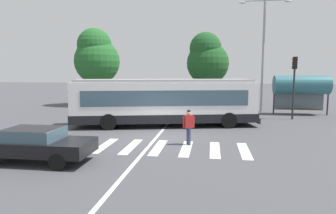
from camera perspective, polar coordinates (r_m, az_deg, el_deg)
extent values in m
plane|color=#47474C|center=(15.99, -0.97, -5.95)|extent=(160.00, 160.00, 0.00)
cylinder|color=black|center=(21.17, 9.91, -1.54)|extent=(1.04, 0.52, 1.00)
cylinder|color=black|center=(18.93, 11.68, -2.55)|extent=(1.04, 0.52, 1.00)
cylinder|color=black|center=(20.62, -10.67, -1.77)|extent=(1.04, 0.52, 1.00)
cylinder|color=black|center=(18.31, -11.45, -2.86)|extent=(1.04, 0.52, 1.00)
cube|color=white|center=(19.24, -0.68, 1.12)|extent=(11.97, 5.13, 2.55)
cube|color=black|center=(19.36, -0.67, -1.83)|extent=(12.08, 5.18, 0.55)
cube|color=#3D5666|center=(19.21, -0.68, 2.03)|extent=(10.61, 4.86, 0.96)
cube|color=#3D5666|center=(20.47, 15.89, 1.77)|extent=(0.55, 2.19, 1.63)
cube|color=black|center=(20.41, 15.97, 4.26)|extent=(0.50, 1.90, 0.28)
cube|color=#99999E|center=(19.15, -0.68, 5.15)|extent=(11.46, 4.82, 0.16)
cube|color=#28282B|center=(20.67, 16.07, -2.09)|extent=(0.69, 2.51, 0.36)
cylinder|color=#333856|center=(14.49, 3.92, -5.58)|extent=(0.16, 0.16, 0.85)
cylinder|color=#333856|center=(14.32, 4.11, -5.72)|extent=(0.16, 0.16, 0.85)
cube|color=#B22323|center=(14.27, 4.04, -2.80)|extent=(0.47, 0.38, 0.60)
cylinder|color=#B22323|center=(14.21, 3.11, -2.96)|extent=(0.10, 0.10, 0.55)
cylinder|color=#B22323|center=(14.34, 4.96, -2.88)|extent=(0.10, 0.10, 0.55)
sphere|color=tan|center=(14.20, 4.05, -1.17)|extent=(0.22, 0.22, 0.22)
sphere|color=black|center=(14.20, 4.06, -0.91)|extent=(0.19, 0.19, 0.19)
cylinder|color=black|center=(12.85, -16.98, -7.94)|extent=(0.64, 0.21, 0.64)
cylinder|color=black|center=(11.42, -20.56, -9.93)|extent=(0.64, 0.21, 0.64)
cylinder|color=black|center=(14.24, -27.29, -6.97)|extent=(0.64, 0.21, 0.64)
cube|color=black|center=(12.73, -24.38, -6.91)|extent=(4.52, 1.86, 0.52)
cube|color=#3D5666|center=(12.68, -24.83, -4.77)|extent=(2.17, 1.62, 0.44)
cube|color=black|center=(12.64, -24.87, -3.95)|extent=(1.99, 1.55, 0.09)
cylinder|color=black|center=(31.53, -5.66, 0.91)|extent=(0.22, 0.64, 0.64)
cylinder|color=black|center=(31.20, -2.66, 0.87)|extent=(0.22, 0.64, 0.64)
cylinder|color=black|center=(28.83, -6.88, 0.34)|extent=(0.22, 0.64, 0.64)
cylinder|color=black|center=(28.47, -3.60, 0.30)|extent=(0.22, 0.64, 0.64)
cube|color=#C6B793|center=(29.96, -4.69, 1.23)|extent=(1.93, 4.54, 0.52)
cube|color=#3D5666|center=(29.83, -4.73, 2.13)|extent=(1.65, 2.20, 0.44)
cube|color=#C6B793|center=(29.82, -4.74, 2.48)|extent=(1.58, 2.02, 0.09)
cylinder|color=black|center=(30.89, -0.61, 0.82)|extent=(0.21, 0.64, 0.64)
cylinder|color=black|center=(30.64, 2.47, 0.76)|extent=(0.21, 0.64, 0.64)
cylinder|color=black|center=(28.16, -1.60, 0.24)|extent=(0.21, 0.64, 0.64)
cylinder|color=black|center=(27.89, 1.78, 0.17)|extent=(0.21, 0.64, 0.64)
cube|color=#196B70|center=(29.35, 0.52, 1.13)|extent=(1.89, 4.53, 0.52)
cube|color=#3D5666|center=(29.22, 0.50, 2.05)|extent=(1.64, 2.19, 0.44)
cube|color=#196B70|center=(29.20, 0.50, 2.41)|extent=(1.56, 2.00, 0.09)
cylinder|color=black|center=(30.63, 4.64, 0.74)|extent=(0.23, 0.65, 0.64)
cylinder|color=black|center=(30.48, 7.77, 0.68)|extent=(0.23, 0.65, 0.64)
cylinder|color=black|center=(27.87, 3.96, 0.16)|extent=(0.23, 0.65, 0.64)
cylinder|color=black|center=(27.71, 7.40, 0.08)|extent=(0.23, 0.65, 0.64)
cube|color=#38383D|center=(29.13, 5.96, 1.05)|extent=(2.04, 4.59, 0.52)
cube|color=#3D5666|center=(28.99, 5.95, 1.98)|extent=(1.71, 2.24, 0.44)
cube|color=#38383D|center=(28.98, 5.96, 2.34)|extent=(1.63, 2.05, 0.09)
cylinder|color=black|center=(30.61, 9.58, 0.67)|extent=(0.20, 0.64, 0.64)
cylinder|color=black|center=(30.69, 12.71, 0.61)|extent=(0.20, 0.64, 0.64)
cylinder|color=black|center=(27.83, 9.69, 0.07)|extent=(0.20, 0.64, 0.64)
cylinder|color=black|center=(27.92, 13.12, 0.01)|extent=(0.20, 0.64, 0.64)
cube|color=#B7BABF|center=(29.22, 11.28, 0.98)|extent=(1.82, 4.50, 0.52)
cube|color=#3D5666|center=(29.08, 11.31, 1.90)|extent=(1.60, 2.16, 0.44)
cube|color=#B7BABF|center=(29.07, 11.32, 2.26)|extent=(1.53, 1.98, 0.09)
cylinder|color=#28282B|center=(23.82, 23.12, 2.26)|extent=(0.14, 0.14, 3.75)
cube|color=black|center=(23.78, 23.38, 7.85)|extent=(0.28, 0.32, 0.90)
cylinder|color=red|center=(23.74, 23.01, 8.52)|extent=(0.04, 0.20, 0.20)
cylinder|color=#463707|center=(23.73, 22.97, 7.80)|extent=(0.04, 0.20, 0.20)
cylinder|color=#093B10|center=(23.73, 22.94, 7.08)|extent=(0.04, 0.20, 0.20)
cylinder|color=#28282B|center=(26.32, 19.82, 1.20)|extent=(0.12, 0.12, 2.30)
cylinder|color=#28282B|center=(27.48, 28.56, 0.99)|extent=(0.12, 0.12, 2.30)
cube|color=slate|center=(27.49, 23.90, 1.48)|extent=(4.09, 0.04, 1.93)
cylinder|color=#2D6670|center=(26.74, 24.42, 3.93)|extent=(4.34, 1.54, 1.54)
cube|color=#4C3823|center=(26.89, 24.21, -0.39)|extent=(3.41, 0.36, 0.08)
cylinder|color=#939399|center=(27.40, 17.93, 9.31)|extent=(0.20, 0.20, 9.78)
cylinder|color=#939399|center=(28.20, 20.30, 18.88)|extent=(1.89, 0.10, 0.10)
ellipsoid|color=silver|center=(28.37, 22.25, 18.45)|extent=(0.60, 0.32, 0.20)
cylinder|color=#939399|center=(27.91, 16.28, 19.16)|extent=(1.89, 0.10, 0.10)
ellipsoid|color=silver|center=(27.78, 14.24, 19.00)|extent=(0.60, 0.32, 0.20)
cylinder|color=brown|center=(32.28, -13.41, 2.98)|extent=(0.36, 0.36, 2.99)
sphere|color=#236028|center=(32.24, -13.57, 8.58)|extent=(4.74, 4.74, 4.74)
sphere|color=#236028|center=(32.26, -14.07, 11.51)|extent=(3.55, 3.55, 3.55)
cylinder|color=brown|center=(37.13, 7.62, 3.42)|extent=(0.36, 0.36, 2.79)
sphere|color=#1E5123|center=(37.09, 7.70, 8.39)|extent=(5.20, 5.20, 5.20)
sphere|color=#1E5123|center=(36.93, 7.26, 11.23)|extent=(3.90, 3.90, 3.90)
cube|color=silver|center=(14.63, -12.14, -7.29)|extent=(0.45, 2.89, 0.01)
cube|color=silver|center=(14.23, -7.14, -7.59)|extent=(0.45, 2.89, 0.01)
cube|color=silver|center=(13.94, -1.89, -7.84)|extent=(0.45, 2.89, 0.01)
cube|color=silver|center=(13.77, 3.55, -8.03)|extent=(0.45, 2.89, 0.01)
cube|color=silver|center=(13.72, 9.07, -8.15)|extent=(0.45, 2.89, 0.01)
cube|color=silver|center=(13.80, 14.59, -8.20)|extent=(0.45, 2.89, 0.01)
cube|color=silver|center=(17.97, -1.07, -4.51)|extent=(0.16, 24.00, 0.01)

